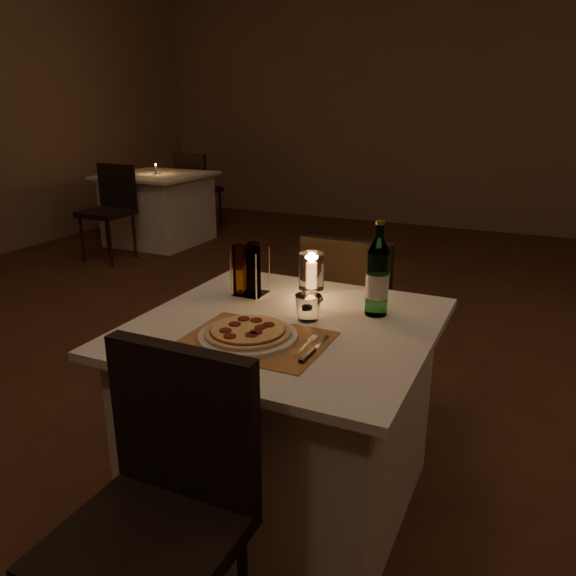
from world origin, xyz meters
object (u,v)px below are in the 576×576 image
at_px(main_table, 286,415).
at_px(neighbor_table_left, 159,208).
at_px(pizza, 248,331).
at_px(water_bottle, 377,278).
at_px(plate, 248,336).
at_px(hurricane_candle, 311,273).
at_px(chair_near, 163,492).
at_px(chair_far, 351,309).
at_px(tumbler, 308,308).

xyz_separation_m(main_table, neighbor_table_left, (-3.02, 3.23, 0.00)).
bearing_deg(pizza, water_bottle, 51.33).
height_order(plate, hurricane_candle, hurricane_candle).
relative_size(main_table, chair_near, 1.11).
xyz_separation_m(chair_far, pizza, (-0.05, -0.89, 0.22)).
bearing_deg(chair_far, tumbler, -84.75).
xyz_separation_m(plate, pizza, (-0.00, 0.00, 0.02)).
height_order(tumbler, neighbor_table_left, tumbler).
bearing_deg(water_bottle, neighbor_table_left, 137.40).
bearing_deg(pizza, plate, -59.32).
bearing_deg(chair_far, pizza, -93.21).
height_order(main_table, tumbler, tumbler).
bearing_deg(tumbler, water_bottle, 37.46).
xyz_separation_m(chair_near, neighbor_table_left, (-3.02, 3.94, -0.18)).
distance_m(plate, tumbler, 0.26).
xyz_separation_m(main_table, hurricane_candle, (-0.01, 0.25, 0.48)).
relative_size(plate, tumbler, 3.49).
xyz_separation_m(plate, water_bottle, (0.31, 0.39, 0.13)).
distance_m(chair_near, tumbler, 0.81).
relative_size(water_bottle, neighbor_table_left, 0.34).
bearing_deg(main_table, tumbler, 42.22).
bearing_deg(chair_far, main_table, -90.00).
distance_m(main_table, plate, 0.42).
relative_size(chair_near, tumbler, 9.80).
bearing_deg(pizza, chair_far, 86.79).
bearing_deg(chair_far, plate, -93.20).
distance_m(chair_far, plate, 0.92).
height_order(hurricane_candle, neighbor_table_left, hurricane_candle).
bearing_deg(chair_near, main_table, 90.00).
height_order(pizza, water_bottle, water_bottle).
bearing_deg(neighbor_table_left, plate, -48.89).
height_order(plate, water_bottle, water_bottle).
height_order(chair_near, chair_far, same).
xyz_separation_m(plate, hurricane_candle, (0.04, 0.43, 0.10)).
xyz_separation_m(chair_near, plate, (-0.05, 0.53, 0.20)).
height_order(main_table, chair_far, chair_far).
bearing_deg(hurricane_candle, neighbor_table_left, 135.37).
relative_size(chair_near, chair_far, 1.00).
xyz_separation_m(main_table, water_bottle, (0.26, 0.21, 0.50)).
distance_m(water_bottle, neighbor_table_left, 4.49).
bearing_deg(neighbor_table_left, tumbler, -45.81).
bearing_deg(main_table, pizza, -105.56).
distance_m(pizza, tumbler, 0.26).
relative_size(pizza, hurricane_candle, 1.50).
height_order(pizza, hurricane_candle, hurricane_candle).
relative_size(main_table, chair_far, 1.11).
xyz_separation_m(tumbler, hurricane_candle, (-0.07, 0.20, 0.06)).
xyz_separation_m(main_table, tumbler, (0.06, 0.05, 0.41)).
bearing_deg(main_table, neighbor_table_left, 133.13).
height_order(plate, neighbor_table_left, plate).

